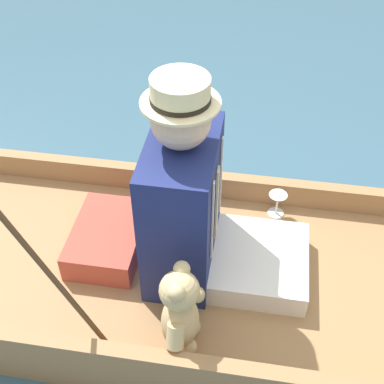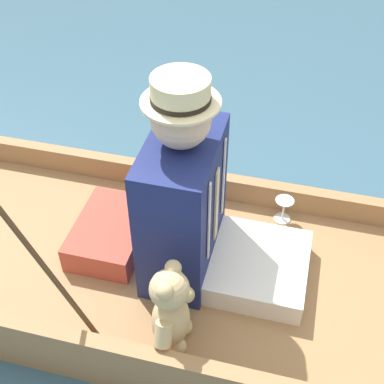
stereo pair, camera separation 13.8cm
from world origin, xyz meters
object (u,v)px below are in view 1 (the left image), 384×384
wine_glass (278,200)px  teddy_bear (181,312)px  seated_person (196,207)px  walking_cane (45,269)px

wine_glass → teddy_bear: bearing=-23.4°
seated_person → wine_glass: bearing=141.7°
teddy_bear → wine_glass: size_ratio=3.24×
wine_glass → walking_cane: size_ratio=0.16×
seated_person → wine_glass: (-0.37, 0.34, -0.25)m
wine_glass → walking_cane: (0.84, -0.77, 0.35)m
teddy_bear → wine_glass: bearing=156.6°
seated_person → walking_cane: bearing=-38.2°
walking_cane → seated_person: bearing=137.7°
teddy_bear → walking_cane: (0.08, -0.44, 0.26)m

